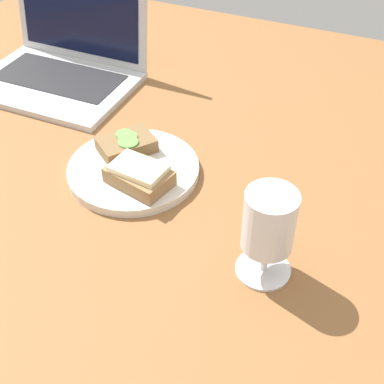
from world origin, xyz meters
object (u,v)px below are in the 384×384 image
at_px(sandwich_with_cheese, 139,175).
at_px(laptop, 64,56).
at_px(plate, 133,170).
at_px(sandwich_with_cucumber, 127,144).
at_px(wine_glass, 269,226).

height_order(sandwich_with_cheese, laptop, laptop).
distance_m(plate, laptop, 0.37).
relative_size(sandwich_with_cucumber, wine_glass, 0.81).
bearing_deg(sandwich_with_cucumber, plate, -48.45).
relative_size(plate, sandwich_with_cheese, 1.95).
bearing_deg(sandwich_with_cheese, laptop, 140.00).
distance_m(plate, sandwich_with_cucumber, 0.05).
distance_m(sandwich_with_cucumber, sandwich_with_cheese, 0.09).
distance_m(plate, sandwich_with_cheese, 0.05).
bearing_deg(wine_glass, sandwich_with_cucumber, 153.06).
bearing_deg(sandwich_with_cheese, sandwich_with_cucumber, 131.62).
height_order(sandwich_with_cucumber, laptop, laptop).
xyz_separation_m(plate, sandwich_with_cucumber, (-0.03, 0.03, 0.02)).
relative_size(plate, sandwich_with_cucumber, 1.97).
relative_size(plate, wine_glass, 1.60).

